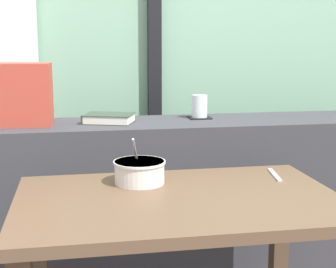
{
  "coord_description": "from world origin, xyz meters",
  "views": [
    {
      "loc": [
        -0.36,
        -1.64,
        1.19
      ],
      "look_at": [
        0.02,
        0.43,
        0.8
      ],
      "focal_mm": 54.66,
      "sensor_mm": 36.0,
      "label": 1
    }
  ],
  "objects_px": {
    "coaster_square": "(199,118)",
    "juice_glass": "(199,107)",
    "throw_pillow": "(12,95)",
    "soup_bowl": "(139,172)",
    "closed_book": "(109,118)",
    "fork_utensil": "(275,175)",
    "breakfast_table": "(179,232)"
  },
  "relations": [
    {
      "from": "breakfast_table",
      "to": "fork_utensil",
      "type": "relative_size",
      "value": 6.03
    },
    {
      "from": "closed_book",
      "to": "throw_pillow",
      "type": "bearing_deg",
      "value": -179.29
    },
    {
      "from": "coaster_square",
      "to": "juice_glass",
      "type": "bearing_deg",
      "value": 0.0
    },
    {
      "from": "breakfast_table",
      "to": "closed_book",
      "type": "distance_m",
      "value": 0.75
    },
    {
      "from": "soup_bowl",
      "to": "fork_utensil",
      "type": "bearing_deg",
      "value": 1.26
    },
    {
      "from": "juice_glass",
      "to": "closed_book",
      "type": "height_order",
      "value": "juice_glass"
    },
    {
      "from": "breakfast_table",
      "to": "juice_glass",
      "type": "distance_m",
      "value": 0.83
    },
    {
      "from": "fork_utensil",
      "to": "breakfast_table",
      "type": "bearing_deg",
      "value": -145.61
    },
    {
      "from": "throw_pillow",
      "to": "soup_bowl",
      "type": "height_order",
      "value": "throw_pillow"
    },
    {
      "from": "juice_glass",
      "to": "fork_utensil",
      "type": "relative_size",
      "value": 0.6
    },
    {
      "from": "juice_glass",
      "to": "fork_utensil",
      "type": "xyz_separation_m",
      "value": [
        0.15,
        -0.55,
        -0.18
      ]
    },
    {
      "from": "juice_glass",
      "to": "fork_utensil",
      "type": "height_order",
      "value": "juice_glass"
    },
    {
      "from": "coaster_square",
      "to": "soup_bowl",
      "type": "relative_size",
      "value": 0.56
    },
    {
      "from": "throw_pillow",
      "to": "soup_bowl",
      "type": "bearing_deg",
      "value": -46.83
    },
    {
      "from": "breakfast_table",
      "to": "throw_pillow",
      "type": "relative_size",
      "value": 3.2
    },
    {
      "from": "coaster_square",
      "to": "soup_bowl",
      "type": "height_order",
      "value": "soup_bowl"
    },
    {
      "from": "closed_book",
      "to": "coaster_square",
      "type": "bearing_deg",
      "value": 7.8
    },
    {
      "from": "fork_utensil",
      "to": "coaster_square",
      "type": "bearing_deg",
      "value": 114.3
    },
    {
      "from": "closed_book",
      "to": "fork_utensil",
      "type": "relative_size",
      "value": 1.43
    },
    {
      "from": "breakfast_table",
      "to": "coaster_square",
      "type": "xyz_separation_m",
      "value": [
        0.24,
        0.74,
        0.25
      ]
    },
    {
      "from": "closed_book",
      "to": "fork_utensil",
      "type": "distance_m",
      "value": 0.77
    },
    {
      "from": "throw_pillow",
      "to": "soup_bowl",
      "type": "relative_size",
      "value": 1.78
    },
    {
      "from": "throw_pillow",
      "to": "soup_bowl",
      "type": "xyz_separation_m",
      "value": [
        0.47,
        -0.5,
        -0.22
      ]
    },
    {
      "from": "coaster_square",
      "to": "juice_glass",
      "type": "distance_m",
      "value": 0.05
    },
    {
      "from": "closed_book",
      "to": "fork_utensil",
      "type": "xyz_separation_m",
      "value": [
        0.57,
        -0.49,
        -0.15
      ]
    },
    {
      "from": "closed_book",
      "to": "fork_utensil",
      "type": "height_order",
      "value": "closed_book"
    },
    {
      "from": "throw_pillow",
      "to": "fork_utensil",
      "type": "relative_size",
      "value": 1.88
    },
    {
      "from": "breakfast_table",
      "to": "fork_utensil",
      "type": "height_order",
      "value": "fork_utensil"
    },
    {
      "from": "coaster_square",
      "to": "juice_glass",
      "type": "xyz_separation_m",
      "value": [
        0.0,
        0.0,
        0.05
      ]
    },
    {
      "from": "throw_pillow",
      "to": "closed_book",
      "type": "bearing_deg",
      "value": 0.71
    },
    {
      "from": "breakfast_table",
      "to": "soup_bowl",
      "type": "distance_m",
      "value": 0.26
    },
    {
      "from": "juice_glass",
      "to": "soup_bowl",
      "type": "bearing_deg",
      "value": -121.76
    }
  ]
}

